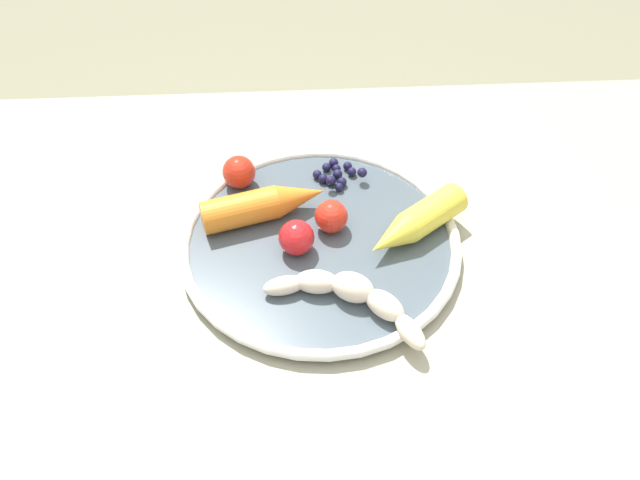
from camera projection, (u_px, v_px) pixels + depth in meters
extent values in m
cube|color=#9D9B84|center=(286.00, 290.00, 0.68)|extent=(1.15, 0.70, 0.03)
cube|color=#A29F80|center=(0.00, 302.00, 1.12)|extent=(0.05, 0.05, 0.70)
cube|color=#A29F80|center=(572.00, 277.00, 1.16)|extent=(0.05, 0.05, 0.70)
cylinder|color=#46535C|center=(320.00, 244.00, 0.69)|extent=(0.29, 0.29, 0.01)
torus|color=silver|center=(320.00, 240.00, 0.69)|extent=(0.31, 0.31, 0.01)
ellipsoid|color=beige|center=(410.00, 332.00, 0.59)|extent=(0.04, 0.05, 0.02)
ellipsoid|color=beige|center=(385.00, 305.00, 0.61)|extent=(0.05, 0.05, 0.02)
ellipsoid|color=beige|center=(352.00, 287.00, 0.62)|extent=(0.05, 0.05, 0.03)
ellipsoid|color=beige|center=(317.00, 282.00, 0.63)|extent=(0.05, 0.03, 0.02)
ellipsoid|color=beige|center=(280.00, 286.00, 0.63)|extent=(0.05, 0.03, 0.02)
cylinder|color=orange|center=(240.00, 210.00, 0.69)|extent=(0.09, 0.06, 0.04)
cone|color=orange|center=(301.00, 196.00, 0.71)|extent=(0.06, 0.05, 0.04)
cylinder|color=yellow|center=(432.00, 212.00, 0.69)|extent=(0.08, 0.07, 0.04)
cone|color=yellow|center=(390.00, 239.00, 0.66)|extent=(0.06, 0.06, 0.04)
sphere|color=#191638|center=(317.00, 174.00, 0.75)|extent=(0.01, 0.01, 0.01)
sphere|color=#191638|center=(336.00, 169.00, 0.76)|extent=(0.01, 0.01, 0.01)
sphere|color=#191638|center=(337.00, 174.00, 0.75)|extent=(0.01, 0.01, 0.01)
sphere|color=#191638|center=(323.00, 179.00, 0.75)|extent=(0.01, 0.01, 0.01)
sphere|color=#191638|center=(342.00, 182.00, 0.74)|extent=(0.01, 0.01, 0.01)
sphere|color=#191638|center=(352.00, 172.00, 0.76)|extent=(0.01, 0.01, 0.01)
sphere|color=#191638|center=(348.00, 166.00, 0.76)|extent=(0.01, 0.01, 0.01)
sphere|color=#191638|center=(331.00, 181.00, 0.75)|extent=(0.01, 0.01, 0.01)
sphere|color=#191638|center=(326.00, 167.00, 0.76)|extent=(0.01, 0.01, 0.01)
sphere|color=#191638|center=(339.00, 187.00, 0.74)|extent=(0.01, 0.01, 0.01)
sphere|color=#191638|center=(334.00, 163.00, 0.77)|extent=(0.01, 0.01, 0.01)
sphere|color=#191638|center=(362.00, 173.00, 0.74)|extent=(0.01, 0.01, 0.01)
sphere|color=#191638|center=(330.00, 181.00, 0.73)|extent=(0.01, 0.01, 0.01)
sphere|color=red|center=(239.00, 172.00, 0.74)|extent=(0.04, 0.04, 0.04)
sphere|color=red|center=(331.00, 217.00, 0.69)|extent=(0.04, 0.04, 0.04)
sphere|color=red|center=(296.00, 238.00, 0.66)|extent=(0.04, 0.04, 0.04)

